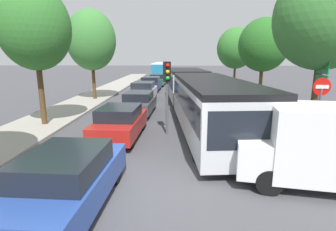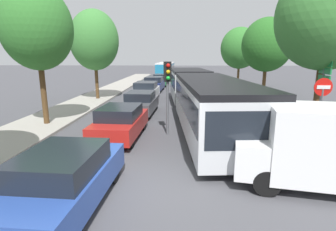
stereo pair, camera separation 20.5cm
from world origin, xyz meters
name	(u,v)px [view 1 (the left image)]	position (x,y,z in m)	size (l,w,h in m)	color
ground_plane	(157,188)	(0.00, 0.00, 0.00)	(200.00, 200.00, 0.00)	#47474C
kerb_strip_left	(106,91)	(-6.82, 20.71, 0.07)	(3.20, 51.42, 0.14)	#9E998E
articulated_bus	(197,92)	(1.83, 9.06, 1.51)	(4.09, 17.75, 2.61)	silver
city_bus_rear	(162,69)	(-2.00, 41.42, 1.46)	(2.83, 11.76, 2.52)	teal
queued_car_blue	(67,180)	(-2.06, -1.06, 0.75)	(2.00, 4.34, 1.48)	#284799
queued_car_red	(120,122)	(-1.97, 4.63, 0.74)	(1.97, 4.28, 1.46)	#B21E19
queued_car_graphite	(139,103)	(-1.82, 9.67, 0.73)	(1.94, 4.22, 1.44)	#47474C
queued_car_white	(143,91)	(-2.22, 15.39, 0.77)	(2.05, 4.45, 1.52)	white
queued_car_navy	(151,84)	(-2.10, 21.02, 0.77)	(2.06, 4.47, 1.53)	navy
queued_car_green	(158,80)	(-1.75, 26.29, 0.74)	(1.97, 4.28, 1.46)	#236638
traffic_light	(167,82)	(0.12, 5.25, 2.50)	(0.37, 0.39, 3.40)	#56595E
no_entry_sign	(320,102)	(6.22, 3.63, 1.88)	(0.70, 0.08, 2.82)	#56595E
direction_sign_post	(321,79)	(7.48, 6.11, 2.57)	(0.20, 1.40, 3.60)	#56595E
tree_left_mid	(33,30)	(-6.45, 6.46, 4.89)	(3.47, 3.47, 7.08)	#51381E
tree_left_far	(91,40)	(-6.31, 14.98, 4.89)	(3.92, 3.92, 7.30)	#51381E
tree_right_near	(325,20)	(7.67, 6.77, 5.33)	(4.72, 4.72, 7.98)	#51381E
tree_right_mid	(262,46)	(8.28, 17.82, 4.50)	(4.40, 4.40, 6.99)	#51381E
tree_right_far	(237,49)	(8.00, 26.70, 4.48)	(4.62, 4.62, 7.10)	#51381E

